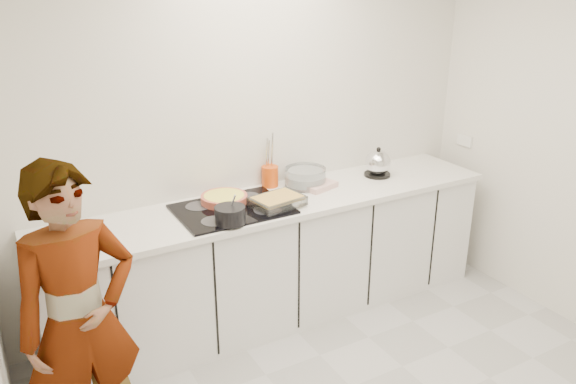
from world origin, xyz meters
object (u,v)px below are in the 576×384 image
saucepan (230,215)px  mixing_bowl (305,178)px  hob (232,209)px  cook (80,323)px  baking_dish (277,201)px  tart_dish (224,198)px  utensil_crock (270,176)px  kettle (378,164)px

saucepan → mixing_bowl: 0.84m
saucepan → hob: bearing=63.3°
saucepan → cook: cook is taller
baking_dish → cook: size_ratio=0.23×
saucepan → cook: size_ratio=0.14×
hob → tart_dish: (-0.00, 0.12, 0.04)m
baking_dish → utensil_crock: (0.15, 0.39, 0.03)m
saucepan → mixing_bowl: (0.75, 0.36, -0.00)m
saucepan → utensil_crock: saucepan is taller
tart_dish → mixing_bowl: bearing=2.7°
kettle → saucepan: bearing=-168.0°
cook → saucepan: bearing=14.9°
mixing_bowl → utensil_crock: utensil_crock is taller
hob → cook: cook is taller
hob → saucepan: (-0.11, -0.21, 0.06)m
hob → mixing_bowl: bearing=13.3°
tart_dish → kettle: size_ratio=1.28×
tart_dish → kettle: bearing=-2.0°
saucepan → mixing_bowl: bearing=25.7°
hob → cook: (-1.09, -0.67, -0.12)m
tart_dish → hob: bearing=-88.6°
utensil_crock → saucepan: bearing=-137.4°
tart_dish → utensil_crock: size_ratio=2.23×
mixing_bowl → kettle: 0.60m
baking_dish → utensil_crock: utensil_crock is taller
saucepan → baking_dish: bearing=15.1°
hob → saucepan: saucepan is taller
cook → hob: bearing=21.4°
mixing_bowl → utensil_crock: size_ratio=2.43×
tart_dish → mixing_bowl: (0.65, 0.03, 0.02)m
hob → tart_dish: bearing=91.4°
saucepan → kettle: kettle is taller
hob → baking_dish: (0.28, -0.11, 0.04)m
utensil_crock → baking_dish: bearing=-111.0°
tart_dish → kettle: kettle is taller
tart_dish → cook: bearing=-143.9°
cook → kettle: bearing=7.6°
baking_dish → mixing_bowl: (0.37, 0.26, 0.01)m
mixing_bowl → kettle: size_ratio=1.39×
mixing_bowl → hob: bearing=-166.7°
mixing_bowl → cook: cook is taller
kettle → utensil_crock: bearing=166.2°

